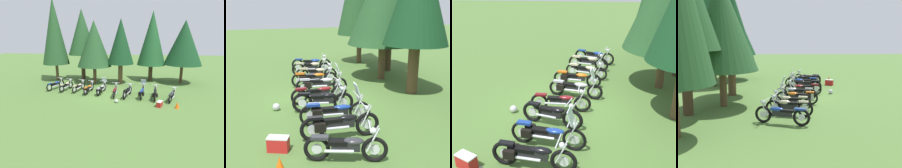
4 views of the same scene
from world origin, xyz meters
The scene contains 20 objects.
ground_plane centered at (0.00, 0.00, 0.00)m, with size 80.00×80.00×0.00m, color #4C7033.
motorcycle_0 centered at (-5.32, 0.99, 0.46)m, with size 1.03×2.32×1.02m.
motorcycle_1 centered at (-4.11, 0.67, 0.46)m, with size 0.79×2.20×1.02m.
motorcycle_2 centered at (-2.85, 0.59, 0.43)m, with size 0.82×2.11×0.99m.
motorcycle_3 centered at (-1.79, 0.12, 0.44)m, with size 0.70×2.26×1.00m.
motorcycle_4 centered at (-0.61, 0.14, 0.46)m, with size 0.82×2.34×1.35m.
motorcycle_5 centered at (0.69, -0.30, 0.43)m, with size 0.67×2.35×0.99m.
motorcycle_6 centered at (1.77, -0.49, 0.47)m, with size 0.86×2.23×1.03m.
motorcycle_7 centered at (3.01, -0.49, 0.48)m, with size 0.80×2.40×1.38m.
motorcycle_8 centered at (4.06, -0.72, 0.46)m, with size 0.72×2.42×1.03m.
motorcycle_9 centered at (5.36, -1.02, 0.43)m, with size 0.99×2.03×0.99m.
pine_tree_0 centered at (-6.81, 4.82, 5.56)m, with size 3.02×3.02×9.20m.
pine_tree_1 centered at (-3.75, 5.32, 5.47)m, with size 3.21×3.21×8.04m.
pine_tree_2 centered at (-2.07, 4.02, 4.27)m, with size 3.70×3.70×6.70m.
pine_tree_3 centered at (0.78, 4.04, 4.49)m, with size 2.83×2.83×6.88m.
pine_tree_4 centered at (4.15, 5.98, 4.81)m, with size 3.22×3.22×7.81m.
pine_tree_5 centered at (7.43, 5.12, 4.38)m, with size 3.97×3.97×6.73m.
picnic_cooler centered at (4.21, -2.54, 0.21)m, with size 0.53×0.66×0.42m.
traffic_cone centered at (5.42, -2.70, 0.24)m, with size 0.32×0.32×0.48m, color #EA590F.
dropped_helmet centered at (0.99, -2.12, 0.14)m, with size 0.28×0.28×0.28m, color silver.
Camera 1 is at (2.34, -15.25, 4.88)m, focal length 28.87 mm.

